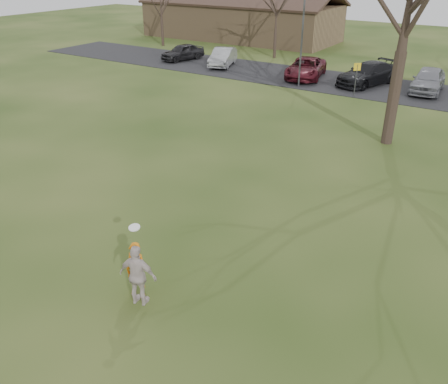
{
  "coord_description": "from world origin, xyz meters",
  "views": [
    {
      "loc": [
        6.88,
        -6.6,
        7.89
      ],
      "look_at": [
        0.0,
        4.0,
        1.5
      ],
      "focal_mm": 37.56,
      "sensor_mm": 36.0,
      "label": 1
    }
  ],
  "objects_px": {
    "building": "(240,19)",
    "lamp_post": "(303,25)",
    "car_0": "(183,52)",
    "car_4": "(428,80)",
    "player_defender": "(137,270)",
    "car_3": "(368,74)",
    "car_2": "(306,68)",
    "catching_play": "(138,276)",
    "car_1": "(223,57)"
  },
  "relations": [
    {
      "from": "player_defender",
      "to": "lamp_post",
      "type": "relative_size",
      "value": 0.25
    },
    {
      "from": "player_defender",
      "to": "car_0",
      "type": "relative_size",
      "value": 0.4
    },
    {
      "from": "car_1",
      "to": "car_3",
      "type": "relative_size",
      "value": 0.82
    },
    {
      "from": "player_defender",
      "to": "car_2",
      "type": "distance_m",
      "value": 25.42
    },
    {
      "from": "car_2",
      "to": "car_3",
      "type": "xyz_separation_m",
      "value": [
        4.34,
        0.43,
        0.04
      ]
    },
    {
      "from": "car_3",
      "to": "car_1",
      "type": "bearing_deg",
      "value": -160.11
    },
    {
      "from": "car_2",
      "to": "building",
      "type": "distance_m",
      "value": 18.75
    },
    {
      "from": "player_defender",
      "to": "car_2",
      "type": "xyz_separation_m",
      "value": [
        -6.36,
        24.61,
        -0.04
      ]
    },
    {
      "from": "car_2",
      "to": "player_defender",
      "type": "bearing_deg",
      "value": -88.14
    },
    {
      "from": "car_1",
      "to": "catching_play",
      "type": "bearing_deg",
      "value": -79.77
    },
    {
      "from": "player_defender",
      "to": "building",
      "type": "distance_m",
      "value": 42.56
    },
    {
      "from": "player_defender",
      "to": "car_3",
      "type": "height_order",
      "value": "player_defender"
    },
    {
      "from": "building",
      "to": "car_2",
      "type": "bearing_deg",
      "value": -44.32
    },
    {
      "from": "player_defender",
      "to": "car_3",
      "type": "bearing_deg",
      "value": 84.8
    },
    {
      "from": "car_3",
      "to": "building",
      "type": "height_order",
      "value": "building"
    },
    {
      "from": "car_1",
      "to": "lamp_post",
      "type": "xyz_separation_m",
      "value": [
        7.82,
        -2.64,
        3.25
      ]
    },
    {
      "from": "car_3",
      "to": "car_4",
      "type": "distance_m",
      "value": 3.83
    },
    {
      "from": "lamp_post",
      "to": "catching_play",
      "type": "bearing_deg",
      "value": -74.62
    },
    {
      "from": "player_defender",
      "to": "car_1",
      "type": "xyz_separation_m",
      "value": [
        -13.57,
        24.82,
        -0.05
      ]
    },
    {
      "from": "catching_play",
      "to": "player_defender",
      "type": "bearing_deg",
      "value": 138.19
    },
    {
      "from": "car_0",
      "to": "car_2",
      "type": "relative_size",
      "value": 0.77
    },
    {
      "from": "building",
      "to": "lamp_post",
      "type": "relative_size",
      "value": 3.29
    },
    {
      "from": "player_defender",
      "to": "car_1",
      "type": "bearing_deg",
      "value": 108.85
    },
    {
      "from": "catching_play",
      "to": "car_2",
      "type": "bearing_deg",
      "value": 105.26
    },
    {
      "from": "car_3",
      "to": "building",
      "type": "xyz_separation_m",
      "value": [
        -17.73,
        12.64,
        1.16
      ]
    },
    {
      "from": "building",
      "to": "lamp_post",
      "type": "height_order",
      "value": "lamp_post"
    },
    {
      "from": "player_defender",
      "to": "car_4",
      "type": "relative_size",
      "value": 0.35
    },
    {
      "from": "player_defender",
      "to": "building",
      "type": "bearing_deg",
      "value": 107.85
    },
    {
      "from": "car_1",
      "to": "car_4",
      "type": "distance_m",
      "value": 15.38
    },
    {
      "from": "car_1",
      "to": "building",
      "type": "relative_size",
      "value": 0.2
    },
    {
      "from": "car_0",
      "to": "building",
      "type": "xyz_separation_m",
      "value": [
        -2.08,
        12.73,
        1.24
      ]
    },
    {
      "from": "car_0",
      "to": "car_2",
      "type": "distance_m",
      "value": 11.32
    },
    {
      "from": "car_2",
      "to": "car_1",
      "type": "bearing_deg",
      "value": 165.71
    },
    {
      "from": "player_defender",
      "to": "building",
      "type": "relative_size",
      "value": 0.08
    },
    {
      "from": "car_0",
      "to": "catching_play",
      "type": "bearing_deg",
      "value": -39.94
    },
    {
      "from": "car_1",
      "to": "catching_play",
      "type": "height_order",
      "value": "catching_play"
    },
    {
      "from": "car_0",
      "to": "car_4",
      "type": "distance_m",
      "value": 19.49
    },
    {
      "from": "car_1",
      "to": "car_3",
      "type": "xyz_separation_m",
      "value": [
        11.55,
        0.22,
        0.05
      ]
    },
    {
      "from": "car_2",
      "to": "car_4",
      "type": "xyz_separation_m",
      "value": [
        8.17,
        0.65,
        0.07
      ]
    },
    {
      "from": "player_defender",
      "to": "car_0",
      "type": "distance_m",
      "value": 30.58
    },
    {
      "from": "catching_play",
      "to": "lamp_post",
      "type": "relative_size",
      "value": 0.34
    },
    {
      "from": "car_2",
      "to": "car_3",
      "type": "height_order",
      "value": "car_3"
    },
    {
      "from": "car_2",
      "to": "building",
      "type": "relative_size",
      "value": 0.24
    },
    {
      "from": "car_4",
      "to": "lamp_post",
      "type": "xyz_separation_m",
      "value": [
        -7.56,
        -3.08,
        3.17
      ]
    },
    {
      "from": "player_defender",
      "to": "car_0",
      "type": "xyz_separation_m",
      "value": [
        -17.67,
        24.96,
        -0.08
      ]
    },
    {
      "from": "car_2",
      "to": "building",
      "type": "height_order",
      "value": "building"
    },
    {
      "from": "player_defender",
      "to": "lamp_post",
      "type": "height_order",
      "value": "lamp_post"
    },
    {
      "from": "car_0",
      "to": "building",
      "type": "distance_m",
      "value": 12.96
    },
    {
      "from": "player_defender",
      "to": "car_2",
      "type": "height_order",
      "value": "player_defender"
    },
    {
      "from": "car_0",
      "to": "car_4",
      "type": "xyz_separation_m",
      "value": [
        19.48,
        0.31,
        0.11
      ]
    }
  ]
}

